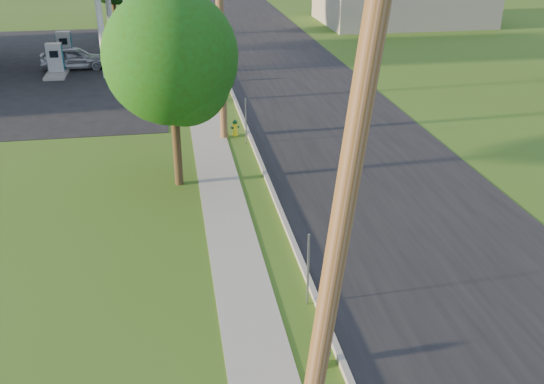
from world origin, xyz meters
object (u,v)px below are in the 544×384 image
object	(u,v)px
hydrant_near	(323,353)
hydrant_far	(219,76)
utility_pole_mid	(220,22)
fuel_pump_ne	(56,63)
car_silver	(75,58)
utility_pole_near	(338,240)
hydrant_mid	(235,128)
tree_verge	(174,63)
fuel_pump_se	(65,50)

from	to	relation	value
hydrant_near	hydrant_far	world-z (taller)	hydrant_far
utility_pole_mid	fuel_pump_ne	distance (m)	16.31
fuel_pump_ne	car_silver	distance (m)	1.64
utility_pole_mid	car_silver	xyz separation A→B (m)	(-7.98, 14.35, -4.25)
car_silver	utility_pole_near	bearing A→B (deg)	-166.76
fuel_pump_ne	hydrant_mid	world-z (taller)	fuel_pump_ne
utility_pole_mid	hydrant_mid	xyz separation A→B (m)	(0.51, 0.16, -4.60)
tree_verge	hydrant_far	xyz separation A→B (m)	(2.61, 14.38, -4.03)
car_silver	hydrant_far	bearing A→B (deg)	-119.67
hydrant_far	tree_verge	bearing A→B (deg)	-100.29
hydrant_far	car_silver	xyz separation A→B (m)	(-8.60, 4.78, 0.31)
utility_pole_near	hydrant_far	xyz separation A→B (m)	(0.62, 27.57, -4.42)
utility_pole_near	fuel_pump_ne	size ratio (longest dim) A/B	2.96
utility_pole_mid	hydrant_far	bearing A→B (deg)	86.28
utility_pole_near	tree_verge	world-z (taller)	utility_pole_near
hydrant_mid	hydrant_far	bearing A→B (deg)	89.33
utility_pole_near	fuel_pump_ne	xyz separation A→B (m)	(-8.90, 31.00, -4.08)
utility_pole_near	utility_pole_mid	xyz separation A→B (m)	(-0.00, 18.00, 0.15)
hydrant_far	fuel_pump_se	bearing A→B (deg)	142.05
fuel_pump_ne	hydrant_near	size ratio (longest dim) A/B	4.66
hydrant_far	car_silver	distance (m)	9.84
tree_verge	hydrant_far	bearing A→B (deg)	79.71
car_silver	fuel_pump_ne	bearing A→B (deg)	145.13
car_silver	hydrant_near	bearing A→B (deg)	-164.23
utility_pole_mid	fuel_pump_ne	bearing A→B (deg)	124.40
utility_pole_mid	hydrant_near	size ratio (longest dim) A/B	14.27
hydrant_mid	hydrant_far	size ratio (longest dim) A/B	0.92
tree_verge	hydrant_far	size ratio (longest dim) A/B	8.67
utility_pole_near	fuel_pump_se	bearing A→B (deg)	104.27
hydrant_near	car_silver	bearing A→B (deg)	106.39
hydrant_far	utility_pole_mid	bearing A→B (deg)	-93.72
hydrant_far	hydrant_near	bearing A→B (deg)	-89.88
utility_pole_mid	car_silver	world-z (taller)	utility_pole_mid
fuel_pump_ne	utility_pole_near	bearing A→B (deg)	-73.98
hydrant_mid	hydrant_near	bearing A→B (deg)	-89.39
fuel_pump_se	utility_pole_mid	bearing A→B (deg)	-62.37
utility_pole_near	utility_pole_mid	bearing A→B (deg)	90.00
hydrant_near	hydrant_mid	world-z (taller)	hydrant_mid
tree_verge	hydrant_mid	distance (m)	6.89
fuel_pump_se	car_silver	xyz separation A→B (m)	(0.92, -2.65, -0.02)
fuel_pump_ne	fuel_pump_se	bearing A→B (deg)	90.00
utility_pole_mid	hydrant_far	xyz separation A→B (m)	(0.62, 9.57, -4.57)
fuel_pump_ne	fuel_pump_se	size ratio (longest dim) A/B	1.00
fuel_pump_ne	hydrant_far	world-z (taller)	fuel_pump_ne
utility_pole_near	hydrant_near	size ratio (longest dim) A/B	13.81
fuel_pump_se	hydrant_near	size ratio (longest dim) A/B	4.66
hydrant_near	car_silver	xyz separation A→B (m)	(-8.65, 29.43, 0.36)
utility_pole_mid	tree_verge	world-z (taller)	utility_pole_mid
tree_verge	car_silver	bearing A→B (deg)	107.36
hydrant_far	car_silver	bearing A→B (deg)	150.94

